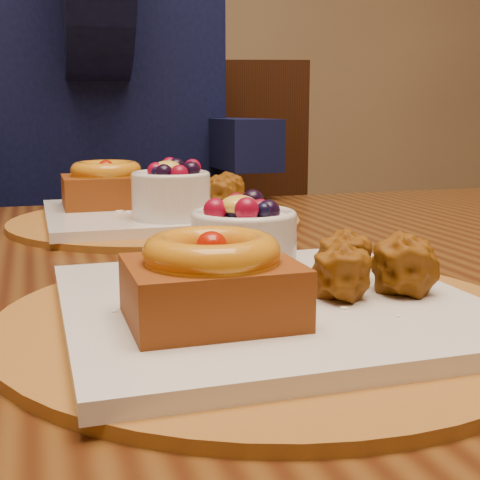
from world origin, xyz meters
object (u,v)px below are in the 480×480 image
place_setting_near (262,291)px  place_setting_far (154,204)px  dining_table (196,331)px  chair_far (205,264)px  diner (92,67)px

place_setting_near → place_setting_far: (-0.00, 0.43, 0.00)m
dining_table → chair_far: bearing=75.1°
place_setting_far → diner: bearing=94.2°
place_setting_far → chair_far: (0.21, 0.55, -0.22)m
place_setting_far → diner: (-0.03, 0.45, 0.20)m
diner → place_setting_near: bearing=-107.0°
place_setting_far → diner: diner is taller
place_setting_near → diner: size_ratio=0.41×
dining_table → place_setting_near: (-0.00, -0.22, 0.10)m
diner → place_setting_far: bearing=-105.1°
chair_far → dining_table: bearing=-89.9°
dining_table → diner: diner is taller
dining_table → chair_far: 0.80m
dining_table → place_setting_near: place_setting_near is taller
place_setting_far → place_setting_near: bearing=-89.9°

